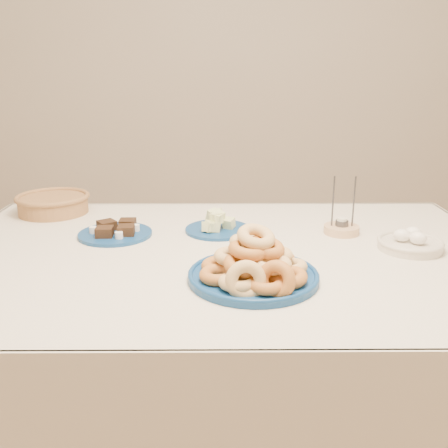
{
  "coord_description": "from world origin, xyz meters",
  "views": [
    {
      "loc": [
        -0.01,
        -1.39,
        1.27
      ],
      "look_at": [
        0.0,
        -0.05,
        0.85
      ],
      "focal_mm": 40.0,
      "sensor_mm": 36.0,
      "label": 1
    }
  ],
  "objects": [
    {
      "name": "egg_bowl",
      "position": [
        0.56,
        0.01,
        0.77
      ],
      "size": [
        0.25,
        0.25,
        0.06
      ],
      "rotation": [
        0.0,
        0.0,
        -0.39
      ],
      "color": "beige",
      "rests_on": "dining_table"
    },
    {
      "name": "dining_table",
      "position": [
        0.0,
        0.0,
        0.64
      ],
      "size": [
        1.71,
        1.11,
        0.75
      ],
      "color": "brown",
      "rests_on": "ground"
    },
    {
      "name": "wicker_basket",
      "position": [
        -0.64,
        0.42,
        0.79
      ],
      "size": [
        0.34,
        0.34,
        0.07
      ],
      "rotation": [
        0.0,
        0.0,
        0.34
      ],
      "color": "brown",
      "rests_on": "dining_table"
    },
    {
      "name": "donut_platter",
      "position": [
        0.07,
        -0.22,
        0.79
      ],
      "size": [
        0.36,
        0.36,
        0.15
      ],
      "rotation": [
        0.0,
        0.0,
        -0.08
      ],
      "color": "navy",
      "rests_on": "dining_table"
    },
    {
      "name": "melon_plate",
      "position": [
        -0.02,
        0.19,
        0.77
      ],
      "size": [
        0.22,
        0.22,
        0.08
      ],
      "rotation": [
        0.0,
        0.0,
        0.03
      ],
      "color": "navy",
      "rests_on": "dining_table"
    },
    {
      "name": "brownie_plate",
      "position": [
        -0.35,
        0.15,
        0.76
      ],
      "size": [
        0.31,
        0.31,
        0.04
      ],
      "rotation": [
        0.0,
        0.0,
        0.38
      ],
      "color": "navy",
      "rests_on": "dining_table"
    },
    {
      "name": "candle_holder",
      "position": [
        0.39,
        0.17,
        0.77
      ],
      "size": [
        0.12,
        0.12,
        0.19
      ],
      "rotation": [
        0.0,
        0.0,
        -0.09
      ],
      "color": "tan",
      "rests_on": "dining_table"
    }
  ]
}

